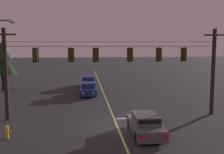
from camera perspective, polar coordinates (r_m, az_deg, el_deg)
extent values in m
plane|color=#28282B|center=(20.41, 1.02, -9.85)|extent=(180.00, 180.00, 0.00)
cube|color=#D1C64C|center=(28.53, -1.05, -4.91)|extent=(0.14, 60.00, 0.01)
cube|color=silver|center=(22.43, 5.32, -8.29)|extent=(3.40, 0.36, 0.01)
cylinder|color=#2D2116|center=(22.69, -20.81, 0.47)|extent=(0.32, 0.32, 7.02)
cube|color=#2D2116|center=(22.56, -21.16, 8.08)|extent=(1.80, 0.12, 0.12)
cylinder|color=slate|center=(22.56, -21.12, 7.19)|extent=(0.12, 0.12, 0.18)
cylinder|color=#2D2116|center=(24.36, 19.85, 0.94)|extent=(0.32, 0.32, 7.02)
cube|color=#2D2116|center=(24.24, 20.16, 8.02)|extent=(1.80, 0.12, 0.12)
cylinder|color=slate|center=(24.24, 20.12, 7.20)|extent=(0.12, 0.12, 0.18)
cylinder|color=black|center=(21.93, 0.27, 6.24)|extent=(16.42, 0.03, 0.03)
cylinder|color=black|center=(21.92, 0.28, 7.16)|extent=(16.42, 0.02, 0.02)
cylinder|color=black|center=(22.09, -15.40, 5.76)|extent=(0.04, 0.04, 0.18)
cube|color=#332D0A|center=(22.11, -15.35, 4.28)|extent=(0.32, 0.26, 0.96)
cube|color=#332D0A|center=(22.25, -15.29, 4.30)|extent=(0.48, 0.03, 1.12)
sphere|color=#380A0A|center=(21.94, -15.44, 5.01)|extent=(0.17, 0.17, 0.17)
cylinder|color=#332D0A|center=(21.90, -15.46, 5.12)|extent=(0.20, 0.10, 0.20)
sphere|color=orange|center=(21.95, -15.42, 4.26)|extent=(0.17, 0.17, 0.17)
cylinder|color=#332D0A|center=(21.91, -15.44, 4.37)|extent=(0.20, 0.10, 0.20)
sphere|color=black|center=(21.97, -15.39, 3.51)|extent=(0.17, 0.17, 0.17)
cylinder|color=#332D0A|center=(21.92, -15.41, 3.62)|extent=(0.20, 0.10, 0.20)
cylinder|color=black|center=(21.82, -8.35, 5.92)|extent=(0.04, 0.04, 0.18)
cube|color=#332D0A|center=(21.83, -8.32, 4.43)|extent=(0.32, 0.26, 0.96)
cube|color=#332D0A|center=(21.98, -8.31, 4.45)|extent=(0.48, 0.03, 1.12)
sphere|color=#380A0A|center=(21.66, -8.35, 5.17)|extent=(0.17, 0.17, 0.17)
cylinder|color=#332D0A|center=(21.62, -8.36, 5.28)|extent=(0.20, 0.10, 0.20)
sphere|color=orange|center=(21.68, -8.34, 4.41)|extent=(0.17, 0.17, 0.17)
cylinder|color=#332D0A|center=(21.63, -8.35, 4.52)|extent=(0.20, 0.10, 0.20)
sphere|color=black|center=(21.69, -8.33, 3.65)|extent=(0.17, 0.17, 0.17)
cylinder|color=#332D0A|center=(21.65, -8.33, 3.76)|extent=(0.20, 0.10, 0.20)
cylinder|color=black|center=(21.82, -3.33, 5.99)|extent=(0.04, 0.04, 0.18)
cube|color=#332D0A|center=(21.84, -3.32, 4.49)|extent=(0.32, 0.26, 0.96)
cube|color=#332D0A|center=(21.99, -3.34, 4.51)|extent=(0.48, 0.03, 1.12)
sphere|color=#380A0A|center=(21.67, -3.31, 5.23)|extent=(0.17, 0.17, 0.17)
cylinder|color=#332D0A|center=(21.63, -3.30, 5.34)|extent=(0.20, 0.10, 0.20)
sphere|color=orange|center=(21.68, -3.30, 4.47)|extent=(0.17, 0.17, 0.17)
cylinder|color=#332D0A|center=(21.64, -3.30, 4.58)|extent=(0.20, 0.10, 0.20)
sphere|color=black|center=(21.70, -3.29, 3.71)|extent=(0.17, 0.17, 0.17)
cylinder|color=#332D0A|center=(21.65, -3.29, 3.82)|extent=(0.20, 0.10, 0.20)
cylinder|color=black|center=(22.12, 3.76, 6.00)|extent=(0.04, 0.04, 0.18)
cube|color=#332D0A|center=(22.14, 3.75, 4.53)|extent=(0.32, 0.26, 0.96)
cube|color=#332D0A|center=(22.28, 3.69, 4.54)|extent=(0.48, 0.03, 1.12)
sphere|color=#380A0A|center=(21.97, 3.83, 5.26)|extent=(0.17, 0.17, 0.17)
cylinder|color=#332D0A|center=(21.93, 3.85, 5.36)|extent=(0.20, 0.10, 0.20)
sphere|color=orange|center=(21.98, 3.82, 4.51)|extent=(0.17, 0.17, 0.17)
cylinder|color=#332D0A|center=(21.94, 3.84, 4.61)|extent=(0.20, 0.10, 0.20)
sphere|color=black|center=(21.99, 3.81, 3.76)|extent=(0.17, 0.17, 0.17)
cylinder|color=#332D0A|center=(21.95, 3.83, 3.86)|extent=(0.20, 0.10, 0.20)
cylinder|color=black|center=(22.63, 9.64, 5.94)|extent=(0.04, 0.04, 0.18)
cube|color=#332D0A|center=(22.65, 9.61, 4.50)|extent=(0.32, 0.26, 0.96)
cube|color=#332D0A|center=(22.79, 9.51, 4.52)|extent=(0.48, 0.03, 1.12)
sphere|color=#380A0A|center=(22.48, 9.73, 5.21)|extent=(0.17, 0.17, 0.17)
cylinder|color=#332D0A|center=(22.44, 9.76, 5.32)|extent=(0.20, 0.10, 0.20)
sphere|color=orange|center=(22.49, 9.72, 4.48)|extent=(0.17, 0.17, 0.17)
cylinder|color=#332D0A|center=(22.45, 9.75, 4.58)|extent=(0.20, 0.10, 0.20)
sphere|color=black|center=(22.51, 9.70, 3.75)|extent=(0.17, 0.17, 0.17)
cylinder|color=#332D0A|center=(22.47, 9.73, 3.85)|extent=(0.20, 0.10, 0.20)
cylinder|color=black|center=(23.26, 14.52, 5.85)|extent=(0.04, 0.04, 0.18)
cube|color=#332D0A|center=(23.28, 14.48, 4.44)|extent=(0.32, 0.26, 0.96)
cube|color=#332D0A|center=(23.42, 14.36, 4.46)|extent=(0.48, 0.03, 1.12)
sphere|color=#380A0A|center=(23.12, 14.64, 5.14)|extent=(0.17, 0.17, 0.17)
cylinder|color=#332D0A|center=(23.08, 14.68, 5.24)|extent=(0.20, 0.10, 0.20)
sphere|color=orange|center=(23.13, 14.62, 4.42)|extent=(0.17, 0.17, 0.17)
cylinder|color=#332D0A|center=(23.09, 14.66, 4.52)|extent=(0.20, 0.10, 0.20)
sphere|color=black|center=(23.15, 14.60, 3.71)|extent=(0.17, 0.17, 0.17)
cylinder|color=#332D0A|center=(23.11, 14.63, 3.81)|extent=(0.20, 0.10, 0.20)
cube|color=#4C4C51|center=(18.51, 6.78, -10.06)|extent=(1.80, 4.30, 0.68)
cube|color=#4C4C51|center=(18.23, 6.89, -8.34)|extent=(1.51, 2.15, 0.54)
cube|color=black|center=(19.11, 6.26, -7.60)|extent=(1.40, 0.21, 0.48)
cube|color=black|center=(17.23, 7.69, -9.27)|extent=(1.37, 0.18, 0.46)
cylinder|color=black|center=(19.67, 3.62, -9.55)|extent=(0.22, 0.64, 0.64)
cylinder|color=black|center=(19.98, 8.16, -9.34)|extent=(0.22, 0.64, 0.64)
cylinder|color=black|center=(17.17, 5.14, -12.08)|extent=(0.22, 0.64, 0.64)
cylinder|color=black|center=(17.53, 10.33, -11.76)|extent=(0.22, 0.64, 0.64)
cube|color=red|center=(16.34, 6.23, -12.05)|extent=(0.28, 0.03, 0.18)
cube|color=red|center=(16.65, 10.69, -11.76)|extent=(0.28, 0.03, 0.18)
cube|color=red|center=(17.07, 7.79, -8.63)|extent=(0.24, 0.04, 0.06)
cube|color=navy|center=(31.95, -4.89, -2.70)|extent=(1.80, 4.30, 0.68)
cube|color=navy|center=(31.97, -4.90, -1.59)|extent=(1.51, 2.15, 0.54)
cube|color=black|center=(31.05, -4.87, -1.85)|extent=(1.40, 0.21, 0.48)
cube|color=black|center=(33.02, -4.94, -1.31)|extent=(1.37, 0.18, 0.46)
cylinder|color=black|center=(30.70, -3.35, -3.45)|extent=(0.22, 0.64, 0.64)
cylinder|color=black|center=(30.67, -6.32, -3.49)|extent=(0.22, 0.64, 0.64)
cylinder|color=black|center=(33.32, -3.57, -2.61)|extent=(0.22, 0.64, 0.64)
cylinder|color=black|center=(33.29, -6.30, -2.65)|extent=(0.22, 0.64, 0.64)
sphere|color=white|center=(29.82, -3.73, -3.29)|extent=(0.20, 0.20, 0.20)
sphere|color=white|center=(29.80, -5.88, -3.32)|extent=(0.20, 0.20, 0.20)
cube|color=navy|center=(37.52, -4.86, -1.23)|extent=(1.80, 4.30, 0.68)
cube|color=navy|center=(37.55, -4.87, -0.28)|extent=(1.51, 2.15, 0.54)
cube|color=black|center=(36.62, -4.84, -0.47)|extent=(1.40, 0.21, 0.48)
cube|color=black|center=(38.60, -4.90, -0.08)|extent=(1.37, 0.18, 0.46)
cylinder|color=black|center=(36.25, -3.56, -1.81)|extent=(0.22, 0.64, 0.64)
cylinder|color=black|center=(36.22, -6.06, -1.85)|extent=(0.22, 0.64, 0.64)
cylinder|color=black|center=(38.88, -3.73, -1.20)|extent=(0.22, 0.64, 0.64)
cylinder|color=black|center=(38.86, -6.06, -1.23)|extent=(0.22, 0.64, 0.64)
sphere|color=white|center=(35.38, -3.88, -1.63)|extent=(0.20, 0.20, 0.20)
sphere|color=white|center=(35.36, -5.69, -1.66)|extent=(0.20, 0.20, 0.20)
cylinder|color=#4C4F54|center=(21.95, -21.84, 10.64)|extent=(1.80, 0.10, 0.10)
ellipsoid|color=beige|center=(21.73, -19.63, 10.51)|extent=(0.56, 0.30, 0.22)
cylinder|color=#332316|center=(37.11, -21.27, -0.79)|extent=(0.36, 0.36, 2.29)
cone|color=black|center=(36.89, -21.43, 2.70)|extent=(3.46, 3.46, 2.77)
cone|color=black|center=(36.81, -21.54, 4.99)|extent=(2.42, 2.42, 2.25)
cylinder|color=gold|center=(18.90, -20.59, -10.61)|extent=(0.22, 0.22, 0.70)
sphere|color=gold|center=(18.79, -20.64, -9.51)|extent=(0.22, 0.22, 0.22)
cylinder|color=gold|center=(18.91, -21.08, -10.31)|extent=(0.12, 0.09, 0.09)
cylinder|color=gold|center=(18.83, -20.13, -10.34)|extent=(0.12, 0.09, 0.09)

